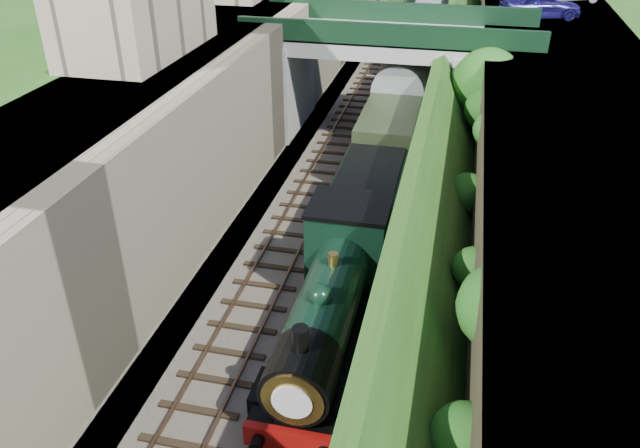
# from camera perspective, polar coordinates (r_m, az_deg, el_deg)

# --- Properties ---
(ground) EXTENTS (160.00, 160.00, 0.00)m
(ground) POSITION_cam_1_polar(r_m,az_deg,el_deg) (18.82, -5.89, -19.59)
(ground) COLOR #1E4714
(ground) RESTS_ON ground
(trackbed) EXTENTS (10.00, 90.00, 0.20)m
(trackbed) POSITION_cam_1_polar(r_m,az_deg,el_deg) (34.74, 4.44, 5.84)
(trackbed) COLOR #473F38
(trackbed) RESTS_ON ground
(retaining_wall) EXTENTS (1.00, 90.00, 7.00)m
(retaining_wall) POSITION_cam_1_polar(r_m,az_deg,el_deg) (34.66, -4.54, 11.81)
(retaining_wall) COLOR #756B56
(retaining_wall) RESTS_ON ground
(street_plateau_left) EXTENTS (6.00, 90.00, 7.00)m
(street_plateau_left) POSITION_cam_1_polar(r_m,az_deg,el_deg) (35.83, -10.02, 12.07)
(street_plateau_left) COLOR #262628
(street_plateau_left) RESTS_ON ground
(street_plateau_right) EXTENTS (8.00, 90.00, 6.25)m
(street_plateau_right) POSITION_cam_1_polar(r_m,az_deg,el_deg) (33.69, 20.99, 8.68)
(street_plateau_right) COLOR #262628
(street_plateau_right) RESTS_ON ground
(embankment_slope) EXTENTS (4.49, 90.00, 6.42)m
(embankment_slope) POSITION_cam_1_polar(r_m,az_deg,el_deg) (31.89, 13.31, 8.27)
(embankment_slope) COLOR #1E4714
(embankment_slope) RESTS_ON ground
(track_left) EXTENTS (2.50, 90.00, 0.20)m
(track_left) POSITION_cam_1_polar(r_m,az_deg,el_deg) (35.00, 1.19, 6.38)
(track_left) COLOR black
(track_left) RESTS_ON trackbed
(track_right) EXTENTS (2.50, 90.00, 0.20)m
(track_right) POSITION_cam_1_polar(r_m,az_deg,el_deg) (34.55, 6.42, 5.86)
(track_right) COLOR black
(track_right) RESTS_ON trackbed
(road_bridge) EXTENTS (16.00, 6.40, 7.25)m
(road_bridge) POSITION_cam_1_polar(r_m,az_deg,el_deg) (37.00, 7.18, 13.79)
(road_bridge) COLOR gray
(road_bridge) RESTS_ON ground
(building_near) EXTENTS (4.00, 8.00, 4.00)m
(building_near) POSITION_cam_1_polar(r_m,az_deg,el_deg) (29.47, -16.49, 18.56)
(building_near) COLOR gray
(building_near) RESTS_ON street_plateau_left
(tree) EXTENTS (3.60, 3.80, 6.60)m
(tree) POSITION_cam_1_polar(r_m,az_deg,el_deg) (33.00, 15.21, 12.02)
(tree) COLOR black
(tree) RESTS_ON ground
(car_blue) EXTENTS (5.03, 3.22, 1.60)m
(car_blue) POSITION_cam_1_polar(r_m,az_deg,el_deg) (41.32, 19.49, 18.36)
(car_blue) COLOR #191458
(car_blue) RESTS_ON street_plateau_right
(locomotive) EXTENTS (3.10, 10.22, 3.83)m
(locomotive) POSITION_cam_1_polar(r_m,az_deg,el_deg) (20.48, 1.07, -7.21)
(locomotive) COLOR black
(locomotive) RESTS_ON trackbed
(tender) EXTENTS (2.70, 6.00, 3.05)m
(tender) POSITION_cam_1_polar(r_m,az_deg,el_deg) (26.76, 4.36, 1.68)
(tender) COLOR black
(tender) RESTS_ON trackbed
(coach_front) EXTENTS (2.90, 18.00, 3.70)m
(coach_front) POSITION_cam_1_polar(r_m,az_deg,el_deg) (38.10, 7.47, 11.05)
(coach_front) COLOR black
(coach_front) RESTS_ON trackbed
(coach_middle) EXTENTS (2.90, 18.00, 3.70)m
(coach_middle) POSITION_cam_1_polar(r_m,az_deg,el_deg) (56.18, 9.74, 17.06)
(coach_middle) COLOR black
(coach_middle) RESTS_ON trackbed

